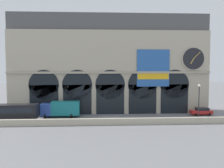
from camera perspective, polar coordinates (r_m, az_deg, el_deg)
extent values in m
plane|color=slate|center=(49.85, -0.10, -7.74)|extent=(200.00, 200.00, 0.00)
cube|color=#B2A891|center=(45.16, 0.24, -8.29)|extent=(90.00, 0.70, 1.13)
cube|color=#B2A891|center=(56.35, -0.55, 2.66)|extent=(42.38, 5.19, 17.56)
cube|color=#4C4C4C|center=(57.31, -0.57, 13.30)|extent=(42.38, 4.59, 3.59)
cube|color=black|center=(55.19, -14.75, -3.42)|extent=(5.84, 0.20, 6.24)
cylinder|color=black|center=(54.86, -14.82, -0.19)|extent=(6.15, 0.20, 6.15)
cube|color=black|center=(54.26, -7.64, -3.45)|extent=(5.84, 0.20, 6.24)
cylinder|color=black|center=(53.92, -7.68, -0.16)|extent=(6.15, 0.20, 6.15)
cube|color=black|center=(54.18, -0.40, -3.42)|extent=(5.84, 0.20, 6.24)
cylinder|color=black|center=(53.85, -0.41, -0.13)|extent=(6.15, 0.20, 6.15)
cube|color=black|center=(54.96, 6.74, -3.34)|extent=(5.84, 0.20, 6.24)
cylinder|color=black|center=(54.63, 6.77, -0.09)|extent=(6.15, 0.20, 6.15)
cube|color=black|center=(56.56, 13.59, -3.21)|extent=(5.84, 0.20, 6.24)
cylinder|color=black|center=(56.24, 13.64, -0.06)|extent=(6.15, 0.20, 6.15)
cylinder|color=#B2A891|center=(57.25, 17.49, 5.35)|extent=(4.93, 0.25, 4.93)
cylinder|color=black|center=(57.14, 17.53, 5.35)|extent=(4.57, 0.06, 4.57)
cube|color=gold|center=(56.97, 17.25, 4.81)|extent=(0.76, 0.04, 1.17)
cube|color=gold|center=(57.33, 18.22, 6.02)|extent=(1.46, 0.04, 1.46)
cube|color=#2659A5|center=(54.78, 9.07, 3.48)|extent=(6.86, 0.12, 7.71)
cube|color=yellow|center=(54.75, 9.07, 1.83)|extent=(6.58, 0.04, 1.53)
cube|color=#A49A85|center=(53.61, -0.40, 2.56)|extent=(42.38, 0.50, 0.44)
cube|color=black|center=(51.53, -22.15, -5.63)|extent=(11.00, 2.50, 2.60)
cube|color=black|center=(50.29, -22.62, -5.48)|extent=(10.12, 0.04, 1.10)
cylinder|color=black|center=(49.60, -18.27, -7.44)|extent=(0.28, 1.00, 1.00)
cylinder|color=black|center=(51.74, -17.63, -6.94)|extent=(0.28, 1.00, 1.00)
cube|color=#28479E|center=(52.86, -14.26, -5.45)|extent=(2.00, 2.30, 2.30)
cube|color=#19727A|center=(52.25, -10.21, -5.27)|extent=(5.50, 2.30, 2.70)
cylinder|color=black|center=(52.09, -14.56, -6.89)|extent=(0.28, 0.84, 0.84)
cylinder|color=black|center=(54.09, -14.13, -6.46)|extent=(0.28, 0.84, 0.84)
cylinder|color=black|center=(51.35, -8.93, -6.96)|extent=(0.28, 0.84, 0.84)
cylinder|color=black|center=(53.37, -8.71, -6.52)|extent=(0.28, 0.84, 0.84)
cube|color=red|center=(56.71, 19.04, -5.83)|extent=(4.40, 1.80, 0.70)
cube|color=black|center=(56.69, 19.27, -5.20)|extent=(2.46, 1.62, 0.55)
cylinder|color=black|center=(55.50, 17.96, -6.40)|extent=(0.28, 0.60, 0.60)
cylinder|color=black|center=(56.98, 17.37, -6.10)|extent=(0.28, 0.60, 0.60)
cylinder|color=black|center=(56.61, 20.72, -6.26)|extent=(0.28, 0.60, 0.60)
cylinder|color=black|center=(58.07, 20.06, -5.98)|extent=(0.28, 0.60, 0.60)
cylinder|color=black|center=(48.87, 18.60, -4.35)|extent=(0.16, 0.16, 6.50)
sphere|color=#F2EDCC|center=(48.49, 18.70, -0.33)|extent=(0.44, 0.44, 0.44)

